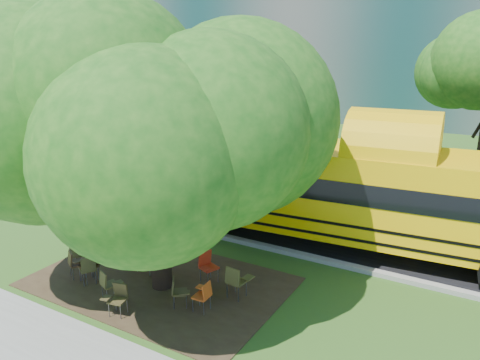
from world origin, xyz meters
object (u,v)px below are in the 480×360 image
Objects in this scene: chair_0 at (78,252)px; pedestrian_b at (102,124)px; chair_4 at (108,283)px; chair_2 at (89,267)px; chair_5 at (118,296)px; school_bus at (384,195)px; pedestrian_a at (52,127)px; chair_10 at (137,253)px; chair_1 at (75,262)px; chair_12 at (207,264)px; chair_8 at (83,237)px; bg_car_silver at (81,137)px; chair_11 at (156,259)px; bg_car_red at (105,151)px; black_car at (161,184)px; chair_9 at (137,245)px; chair_7 at (178,290)px; chair_3 at (89,262)px; chair_6 at (204,293)px; main_tree at (153,97)px; chair_13 at (236,279)px.

pedestrian_b reaches higher than chair_0.
chair_2 is at bearing -175.75° from chair_4.
chair_4 is 0.81m from chair_5.
school_bus reaches higher than pedestrian_a.
chair_10 is 0.44× the size of pedestrian_a.
chair_12 is at bearing 55.97° from chair_1.
bg_car_silver is at bearing 64.19° from chair_8.
bg_car_red is at bearing 112.33° from chair_11.
pedestrian_a reaches higher than chair_8.
black_car reaches higher than chair_11.
chair_9 is 21.17m from pedestrian_a.
chair_8 is at bearing 99.37° from chair_0.
school_bus reaches higher than chair_4.
pedestrian_b is (-14.52, 15.06, 0.42)m from chair_0.
pedestrian_b is at bearing 163.52° from chair_1.
school_bus is 25.21m from pedestrian_a.
chair_7 is (3.46, 0.23, -0.02)m from chair_1.
chair_3 is at bearing -110.56° from chair_8.
black_car reaches higher than chair_2.
chair_1 reaches higher than chair_6.
main_tree is 5.82m from chair_8.
chair_10 is (0.53, 1.36, -0.03)m from chair_2.
chair_5 is 1.48m from chair_7.
pedestrian_b reaches higher than black_car.
bg_car_red is at bearing -56.68° from chair_5.
bg_car_silver is at bearing -102.50° from chair_12.
pedestrian_b is at bearing 48.81° from chair_6.
chair_3 is at bearing 138.56° from chair_9.
black_car is at bearing 55.87° from chair_2.
chair_0 is 0.44× the size of pedestrian_b.
bg_car_red reaches higher than chair_7.
chair_10 is 0.87× the size of chair_13.
bg_car_silver is at bearing 106.97° from chair_0.
black_car is (-5.01, 6.07, -4.60)m from main_tree.
chair_0 is 6.75m from black_car.
chair_1 is at bearing -158.49° from chair_13.
school_bus is at bearing -107.89° from bg_car_red.
chair_12 is 0.17× the size of bg_car_red.
chair_13 reaches higher than chair_9.
chair_0 is at bearing 93.83° from chair_2.
main_tree is at bearing -146.79° from chair_3.
chair_1 is 7.37m from black_car.
chair_2 is 1.04× the size of chair_6.
bg_car_red reaches higher than chair_8.
chair_2 is at bearing -162.75° from chair_11.
bg_car_red reaches higher than chair_6.
chair_9 is 1.01× the size of chair_10.
main_tree is 7.75m from school_bus.
chair_0 is 0.95m from chair_8.
chair_13 is at bearing -152.98° from black_car.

